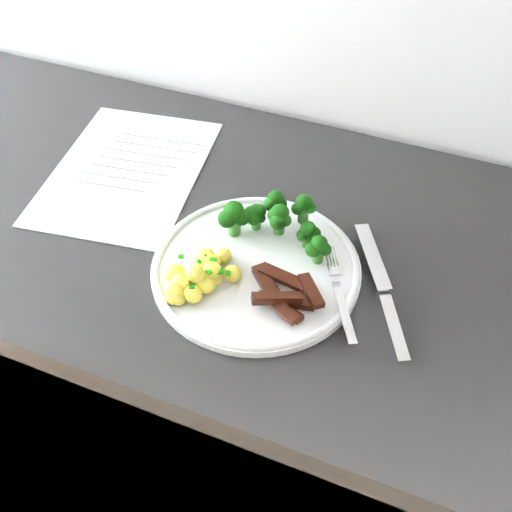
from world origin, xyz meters
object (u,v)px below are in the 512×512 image
broccoli (275,219)px  fork (340,297)px  knife (386,304)px  counter (263,403)px  recipe_paper (127,171)px  potatoes (198,276)px  plate (256,267)px  beef_strips (284,295)px

broccoli → fork: (0.12, -0.08, -0.02)m
knife → counter: bearing=162.7°
recipe_paper → broccoli: (0.27, -0.06, 0.04)m
counter → potatoes: bearing=-111.1°
fork → knife: (0.06, 0.02, -0.01)m
plate → potatoes: (-0.06, -0.06, 0.02)m
broccoli → beef_strips: broccoli is taller
recipe_paper → potatoes: bearing=-39.9°
knife → fork: bearing=-161.0°
beef_strips → knife: size_ratio=0.52×
recipe_paper → fork: (0.39, -0.14, 0.02)m
potatoes → knife: size_ratio=0.52×
counter → potatoes: (-0.05, -0.12, 0.47)m
potatoes → knife: (0.23, 0.06, -0.02)m
counter → beef_strips: size_ratio=21.30×
broccoli → potatoes: size_ratio=1.47×
broccoli → fork: broccoli is taller
counter → potatoes: potatoes is taller
knife → plate: bearing=-178.8°
broccoli → knife: size_ratio=0.76×
broccoli → plate: bearing=-92.0°
counter → recipe_paper: (-0.26, 0.06, 0.44)m
plate → potatoes: size_ratio=2.56×
recipe_paper → fork: size_ratio=2.33×
plate → broccoli: bearing=88.0°
recipe_paper → counter: bearing=-12.9°
beef_strips → fork: (0.07, 0.03, -0.00)m
counter → plate: plate is taller
broccoli → fork: size_ratio=1.07×
broccoli → fork: 0.15m
fork → knife: size_ratio=0.71×
knife → potatoes: bearing=-165.3°
recipe_paper → knife: (0.45, -0.12, 0.01)m
counter → plate: bearing=-80.3°
beef_strips → potatoes: bearing=-171.4°
potatoes → plate: bearing=45.4°
plate → fork: size_ratio=1.87×
recipe_paper → plate: size_ratio=1.24×
plate → knife: bearing=1.2°
counter → knife: bearing=-17.3°
recipe_paper → broccoli: size_ratio=2.16×
counter → recipe_paper: recipe_paper is taller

